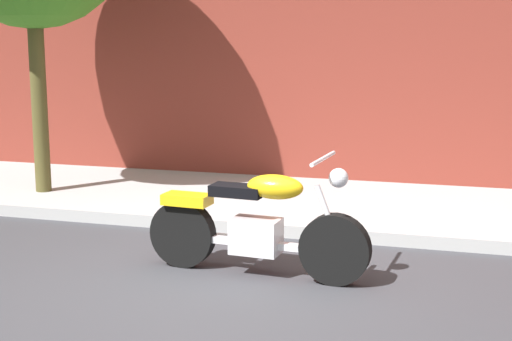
{
  "coord_description": "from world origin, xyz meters",
  "views": [
    {
      "loc": [
        1.99,
        -5.86,
        2.17
      ],
      "look_at": [
        0.17,
        0.4,
        0.97
      ],
      "focal_mm": 52.29,
      "sensor_mm": 36.0,
      "label": 1
    }
  ],
  "objects": [
    {
      "name": "ground_plane",
      "position": [
        0.0,
        0.0,
        0.0
      ],
      "size": [
        60.0,
        60.0,
        0.0
      ],
      "primitive_type": "plane",
      "color": "#38383D"
    },
    {
      "name": "sidewalk",
      "position": [
        0.0,
        3.02,
        0.07
      ],
      "size": [
        21.79,
        2.71,
        0.14
      ],
      "primitive_type": "cube",
      "color": "#A5A5A5",
      "rests_on": "ground"
    },
    {
      "name": "motorcycle",
      "position": [
        0.17,
        0.4,
        0.45
      ],
      "size": [
        2.11,
        0.7,
        1.13
      ],
      "color": "black",
      "rests_on": "ground"
    }
  ]
}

